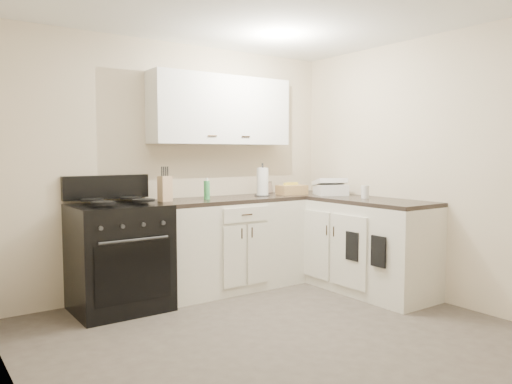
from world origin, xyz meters
TOP-DOWN VIEW (x-y plane):
  - floor at (0.00, 0.00)m, footprint 3.60×3.60m
  - wall_back at (0.00, 1.80)m, footprint 3.60×0.00m
  - wall_right at (1.80, 0.00)m, footprint 0.00×3.60m
  - wall_left at (-1.80, 0.00)m, footprint 0.00×3.60m
  - base_cabinets_back at (0.43, 1.50)m, footprint 1.55×0.60m
  - base_cabinets_right at (1.50, 0.85)m, footprint 0.60×1.90m
  - countertop_back at (0.43, 1.50)m, footprint 1.55×0.60m
  - countertop_right at (1.50, 0.85)m, footprint 0.60×1.90m
  - upper_cabinets at (0.43, 1.65)m, footprint 1.55×0.30m
  - stove at (-0.75, 1.48)m, footprint 0.80×0.69m
  - knife_block at (-0.27, 1.54)m, footprint 0.12×0.11m
  - paper_towel at (0.84, 1.50)m, footprint 0.13×0.13m
  - soap_bottle at (0.16, 1.49)m, footprint 0.08×0.08m
  - picture_frame at (1.12, 1.76)m, footprint 0.11×0.05m
  - wicker_basket at (1.23, 1.47)m, footprint 0.33×0.24m
  - countertop_grill at (1.52, 1.16)m, footprint 0.41×0.40m
  - glass_jar at (1.53, 0.66)m, footprint 0.10×0.10m
  - oven_mitt_near at (1.18, 0.18)m, footprint 0.02×0.16m
  - oven_mitt_far at (1.18, 0.50)m, footprint 0.02×0.16m

SIDE VIEW (x-z plane):
  - floor at x=0.00m, z-range 0.00..0.00m
  - base_cabinets_back at x=0.43m, z-range 0.00..0.90m
  - base_cabinets_right at x=1.50m, z-range 0.00..0.90m
  - stove at x=-0.75m, z-range -0.03..0.95m
  - oven_mitt_far at x=1.18m, z-range 0.37..0.65m
  - oven_mitt_near at x=1.18m, z-range 0.37..0.65m
  - countertop_back at x=0.43m, z-range 0.90..0.94m
  - countertop_right at x=1.50m, z-range 0.90..0.94m
  - wicker_basket at x=1.23m, z-range 0.94..1.04m
  - countertop_grill at x=1.52m, z-range 0.94..1.06m
  - glass_jar at x=1.53m, z-range 0.94..1.07m
  - picture_frame at x=1.12m, z-range 0.94..1.07m
  - soap_bottle at x=0.16m, z-range 0.94..1.12m
  - knife_block at x=-0.27m, z-range 0.94..1.18m
  - paper_towel at x=0.84m, z-range 0.94..1.24m
  - wall_back at x=0.00m, z-range -0.55..3.05m
  - wall_right at x=1.80m, z-range -0.55..3.05m
  - wall_left at x=-1.80m, z-range -0.55..3.05m
  - upper_cabinets at x=0.43m, z-range 1.49..2.19m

